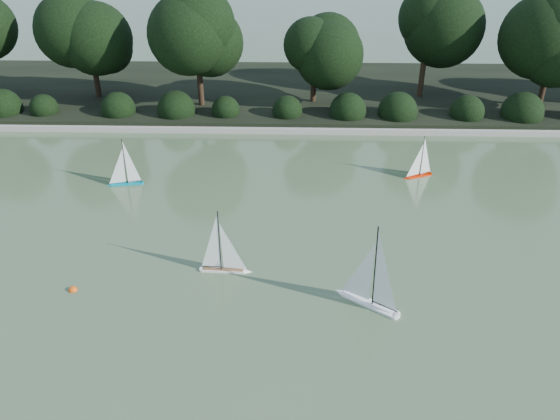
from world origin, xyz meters
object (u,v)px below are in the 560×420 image
race_buoy (73,290)px  sailboat_orange (417,170)px  sailboat_white_a (366,290)px  sailboat_white_b (227,262)px  sailboat_teal (123,177)px

race_buoy → sailboat_orange: bearing=34.6°
sailboat_white_a → sailboat_white_b: size_ratio=1.25×
sailboat_orange → race_buoy: size_ratio=7.33×
race_buoy → sailboat_teal: bearing=93.6°
sailboat_white_a → sailboat_white_b: bearing=160.8°
sailboat_orange → race_buoy: (-7.67, -5.30, -0.20)m
sailboat_white_a → sailboat_orange: 5.88m
sailboat_orange → sailboat_teal: sailboat_teal is taller
sailboat_teal → sailboat_white_a: bearing=-39.0°
sailboat_white_b → sailboat_orange: bearing=44.1°
sailboat_white_a → sailboat_white_b: (-2.70, 0.94, -0.06)m
sailboat_orange → sailboat_teal: size_ratio=0.92×
sailboat_white_b → sailboat_orange: 6.58m
sailboat_white_a → sailboat_white_b: 2.86m
sailboat_white_b → sailboat_teal: size_ratio=1.10×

